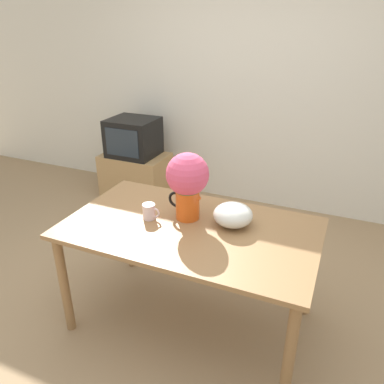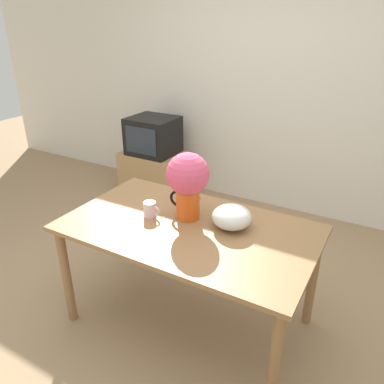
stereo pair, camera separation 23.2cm
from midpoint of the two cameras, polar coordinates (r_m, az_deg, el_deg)
name	(u,v)px [view 1 (the left image)]	position (r m, az deg, el deg)	size (l,w,h in m)	color
ground_plane	(165,310)	(2.85, -6.60, -17.49)	(12.00, 12.00, 0.00)	#9E7F5B
wall_back	(251,85)	(4.03, 7.32, 15.90)	(8.00, 0.05, 2.60)	silver
table	(190,239)	(2.36, -3.08, -7.19)	(1.55, 0.90, 0.75)	olive
flower_vase	(187,181)	(2.30, -3.58, 1.69)	(0.27, 0.27, 0.43)	#E05619
coffee_mug	(149,212)	(2.40, -9.26, -3.03)	(0.12, 0.08, 0.10)	silver
white_bowl	(233,215)	(2.30, 3.41, -3.55)	(0.24, 0.24, 0.14)	silver
tv_stand	(136,176)	(4.40, -10.01, 2.39)	(0.73, 0.48, 0.52)	tan
tv_set	(133,137)	(4.25, -10.49, 8.19)	(0.51, 0.47, 0.41)	black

